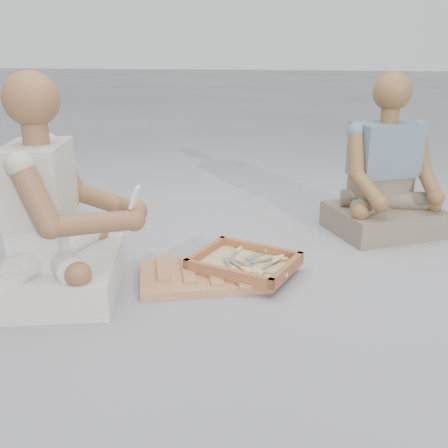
% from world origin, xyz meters
% --- Properties ---
extents(ground, '(60.00, 60.00, 0.00)m').
position_xyz_m(ground, '(0.00, 0.00, 0.00)').
color(ground, '#949499').
rests_on(ground, ground).
extents(carved_panel, '(0.72, 0.60, 0.04)m').
position_xyz_m(carved_panel, '(-0.18, 0.18, 0.02)').
color(carved_panel, '#9B613C').
rests_on(carved_panel, ground).
extents(tool_tray, '(0.59, 0.53, 0.06)m').
position_xyz_m(tool_tray, '(0.02, 0.28, 0.06)').
color(tool_tray, brown).
rests_on(tool_tray, carved_panel).
extents(chisel_0, '(0.22, 0.04, 0.02)m').
position_xyz_m(chisel_0, '(0.20, 0.18, 0.07)').
color(chisel_0, silver).
rests_on(chisel_0, tool_tray).
extents(chisel_1, '(0.12, 0.20, 0.02)m').
position_xyz_m(chisel_1, '(0.17, 0.30, 0.08)').
color(chisel_1, silver).
rests_on(chisel_1, tool_tray).
extents(chisel_2, '(0.19, 0.14, 0.02)m').
position_xyz_m(chisel_2, '(0.17, 0.35, 0.08)').
color(chisel_2, silver).
rests_on(chisel_2, tool_tray).
extents(chisel_3, '(0.14, 0.19, 0.02)m').
position_xyz_m(chisel_3, '(0.12, 0.44, 0.08)').
color(chisel_3, silver).
rests_on(chisel_3, tool_tray).
extents(chisel_4, '(0.22, 0.08, 0.02)m').
position_xyz_m(chisel_4, '(0.18, 0.34, 0.07)').
color(chisel_4, silver).
rests_on(chisel_4, tool_tray).
extents(chisel_5, '(0.10, 0.21, 0.02)m').
position_xyz_m(chisel_5, '(0.11, 0.19, 0.07)').
color(chisel_5, silver).
rests_on(chisel_5, tool_tray).
extents(chisel_6, '(0.18, 0.16, 0.02)m').
position_xyz_m(chisel_6, '(0.09, 0.20, 0.07)').
color(chisel_6, silver).
rests_on(chisel_6, tool_tray).
extents(chisel_7, '(0.19, 0.15, 0.02)m').
position_xyz_m(chisel_7, '(0.06, 0.19, 0.07)').
color(chisel_7, silver).
rests_on(chisel_7, tool_tray).
extents(chisel_8, '(0.16, 0.18, 0.02)m').
position_xyz_m(chisel_8, '(0.04, 0.18, 0.08)').
color(chisel_8, silver).
rests_on(chisel_8, tool_tray).
extents(chisel_9, '(0.11, 0.20, 0.02)m').
position_xyz_m(chisel_9, '(-0.01, 0.16, 0.08)').
color(chisel_9, silver).
rests_on(chisel_9, tool_tray).
extents(chisel_10, '(0.06, 0.22, 0.02)m').
position_xyz_m(chisel_10, '(-0.04, 0.41, 0.07)').
color(chisel_10, silver).
rests_on(chisel_10, tool_tray).
extents(wood_chip_0, '(0.02, 0.02, 0.00)m').
position_xyz_m(wood_chip_0, '(-0.01, 0.04, 0.00)').
color(wood_chip_0, tan).
rests_on(wood_chip_0, ground).
extents(wood_chip_1, '(0.02, 0.02, 0.00)m').
position_xyz_m(wood_chip_1, '(-0.31, 0.62, 0.00)').
color(wood_chip_1, tan).
rests_on(wood_chip_1, ground).
extents(wood_chip_2, '(0.02, 0.02, 0.00)m').
position_xyz_m(wood_chip_2, '(-0.03, 0.63, 0.00)').
color(wood_chip_2, tan).
rests_on(wood_chip_2, ground).
extents(wood_chip_3, '(0.02, 0.02, 0.00)m').
position_xyz_m(wood_chip_3, '(-0.24, 0.02, 0.00)').
color(wood_chip_3, tan).
rests_on(wood_chip_3, ground).
extents(wood_chip_4, '(0.02, 0.02, 0.00)m').
position_xyz_m(wood_chip_4, '(0.35, 0.60, 0.00)').
color(wood_chip_4, tan).
rests_on(wood_chip_4, ground).
extents(wood_chip_5, '(0.02, 0.02, 0.00)m').
position_xyz_m(wood_chip_5, '(0.13, 0.57, 0.00)').
color(wood_chip_5, tan).
rests_on(wood_chip_5, ground).
extents(wood_chip_6, '(0.02, 0.02, 0.00)m').
position_xyz_m(wood_chip_6, '(0.03, 0.56, 0.00)').
color(wood_chip_6, tan).
rests_on(wood_chip_6, ground).
extents(wood_chip_7, '(0.02, 0.02, 0.00)m').
position_xyz_m(wood_chip_7, '(-0.27, 0.03, 0.00)').
color(wood_chip_7, tan).
rests_on(wood_chip_7, ground).
extents(wood_chip_8, '(0.02, 0.02, 0.00)m').
position_xyz_m(wood_chip_8, '(0.05, 0.30, 0.00)').
color(wood_chip_8, tan).
rests_on(wood_chip_8, ground).
extents(wood_chip_9, '(0.02, 0.02, 0.00)m').
position_xyz_m(wood_chip_9, '(0.26, 0.52, 0.00)').
color(wood_chip_9, tan).
rests_on(wood_chip_9, ground).
extents(craftsman, '(0.76, 0.77, 1.02)m').
position_xyz_m(craftsman, '(-0.80, -0.07, 0.35)').
color(craftsman, silver).
rests_on(craftsman, ground).
extents(companion, '(0.79, 0.74, 0.98)m').
position_xyz_m(companion, '(0.77, 1.11, 0.33)').
color(companion, '#725E52').
rests_on(companion, ground).
extents(mobile_phone, '(0.05, 0.04, 0.10)m').
position_xyz_m(mobile_phone, '(-0.42, -0.03, 0.48)').
color(mobile_phone, silver).
rests_on(mobile_phone, craftsman).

